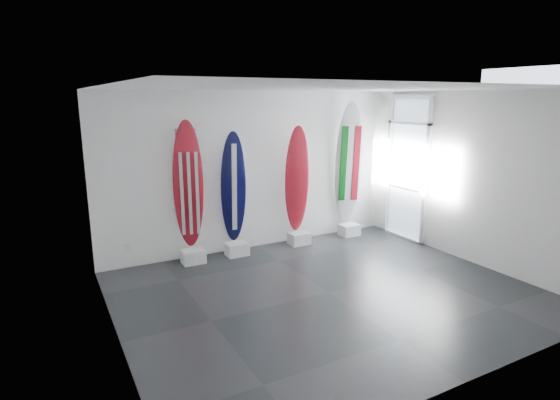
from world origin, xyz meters
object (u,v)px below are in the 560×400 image
surfboard_usa (188,186)px  surfboard_swiss (297,180)px  surfboard_italy (349,164)px  surfboard_navy (233,188)px

surfboard_usa → surfboard_swiss: size_ratio=1.08×
surfboard_swiss → surfboard_italy: surfboard_italy is taller
surfboard_swiss → surfboard_usa: bearing=-163.3°
surfboard_usa → surfboard_navy: bearing=17.0°
surfboard_usa → surfboard_swiss: bearing=17.0°
surfboard_navy → surfboard_italy: bearing=11.4°
surfboard_usa → surfboard_navy: (0.84, 0.00, -0.11)m
surfboard_navy → surfboard_swiss: 1.35m
surfboard_navy → surfboard_swiss: surfboard_swiss is taller
surfboard_navy → surfboard_italy: 2.60m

